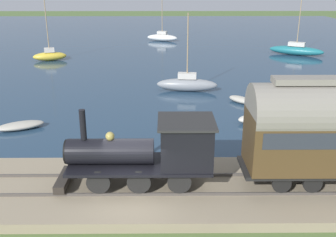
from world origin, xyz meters
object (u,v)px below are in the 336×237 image
sailboat_gray (187,84)px  sailboat_yellow (50,55)px  sailboat_teal (296,50)px  rowboat_mid_harbor (241,100)px  steam_locomotive (155,149)px  sailboat_white (162,37)px  rowboat_off_pier (20,126)px  rowboat_far_out (255,119)px

sailboat_gray → sailboat_yellow: 19.19m
sailboat_teal → rowboat_mid_harbor: 21.39m
steam_locomotive → sailboat_teal: bearing=-26.7°
sailboat_white → rowboat_off_pier: size_ratio=2.64×
sailboat_gray → rowboat_far_out: 8.31m
sailboat_gray → steam_locomotive: bearing=178.1°
sailboat_gray → sailboat_white: bearing=10.4°
sailboat_white → rowboat_off_pier: 36.24m
sailboat_gray → sailboat_yellow: bearing=54.7°
rowboat_far_out → sailboat_teal: bearing=-39.8°
sailboat_gray → rowboat_far_out: sailboat_gray is taller
rowboat_far_out → steam_locomotive: bearing=128.5°
sailboat_teal → rowboat_far_out: bearing=-174.7°
sailboat_gray → sailboat_white: sailboat_white is taller
rowboat_mid_harbor → rowboat_far_out: bearing=-128.7°
steam_locomotive → sailboat_white: sailboat_white is taller
rowboat_mid_harbor → rowboat_off_pier: (-5.18, 14.21, -0.01)m
sailboat_gray → sailboat_yellow: sailboat_yellow is taller
sailboat_yellow → sailboat_white: bearing=-58.3°
steam_locomotive → sailboat_white: 42.88m
sailboat_teal → sailboat_gray: sailboat_teal is taller
sailboat_teal → sailboat_yellow: 28.35m
sailboat_teal → rowboat_mid_harbor: (-18.91, 9.99, -0.39)m
steam_locomotive → rowboat_mid_harbor: 14.21m
sailboat_yellow → sailboat_teal: bearing=-101.2°
sailboat_white → rowboat_mid_harbor: sailboat_white is taller
steam_locomotive → sailboat_yellow: sailboat_yellow is taller
sailboat_teal → rowboat_off_pier: size_ratio=3.15×
rowboat_off_pier → rowboat_far_out: rowboat_far_out is taller
steam_locomotive → rowboat_far_out: 10.68m
sailboat_yellow → rowboat_off_pier: bearing=173.4°
steam_locomotive → sailboat_gray: (15.99, -2.19, -1.46)m
sailboat_yellow → sailboat_white: sailboat_white is taller
sailboat_white → rowboat_off_pier: bearing=-175.8°
steam_locomotive → sailboat_white: bearing=-0.1°
steam_locomotive → sailboat_white: size_ratio=0.82×
rowboat_mid_harbor → sailboat_gray: bearing=99.5°
sailboat_teal → rowboat_mid_harbor: size_ratio=4.33×
sailboat_yellow → rowboat_far_out: sailboat_yellow is taller
sailboat_white → rowboat_far_out: sailboat_white is taller
sailboat_teal → rowboat_far_out: (-23.05, 9.90, -0.36)m
sailboat_gray → rowboat_mid_harbor: (-3.22, -3.75, -0.36)m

